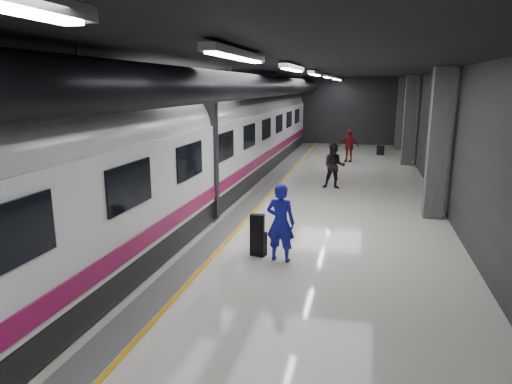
# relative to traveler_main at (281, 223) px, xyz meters

# --- Properties ---
(ground) EXTENTS (40.00, 40.00, 0.00)m
(ground) POSITION_rel_traveler_main_xyz_m (-0.65, 2.67, -0.92)
(ground) COLOR silver
(ground) RESTS_ON ground
(platform_hall) EXTENTS (10.02, 40.02, 4.51)m
(platform_hall) POSITION_rel_traveler_main_xyz_m (-0.93, 3.63, 2.62)
(platform_hall) COLOR black
(platform_hall) RESTS_ON ground
(train) EXTENTS (3.05, 38.00, 4.05)m
(train) POSITION_rel_traveler_main_xyz_m (-3.89, 2.67, 1.15)
(train) COLOR black
(train) RESTS_ON ground
(traveler_main) EXTENTS (0.71, 0.51, 1.83)m
(traveler_main) POSITION_rel_traveler_main_xyz_m (0.00, 0.00, 0.00)
(traveler_main) COLOR #1B19BE
(traveler_main) RESTS_ON ground
(suitcase_main) EXTENTS (0.40, 0.30, 0.58)m
(suitcase_main) POSITION_rel_traveler_main_xyz_m (-0.56, 0.20, -0.62)
(suitcase_main) COLOR black
(suitcase_main) RESTS_ON ground
(shoulder_bag) EXTENTS (0.33, 0.18, 0.44)m
(shoulder_bag) POSITION_rel_traveler_main_xyz_m (-0.59, 0.17, -0.11)
(shoulder_bag) COLOR black
(shoulder_bag) RESTS_ON suitcase_main
(traveler_far_a) EXTENTS (0.90, 0.72, 1.79)m
(traveler_far_a) POSITION_rel_traveler_main_xyz_m (0.65, 8.05, -0.02)
(traveler_far_a) COLOR black
(traveler_far_a) RESTS_ON ground
(traveler_far_b) EXTENTS (1.09, 0.66, 1.74)m
(traveler_far_b) POSITION_rel_traveler_main_xyz_m (0.94, 14.88, -0.05)
(traveler_far_b) COLOR maroon
(traveler_far_b) RESTS_ON ground
(suitcase_far) EXTENTS (0.44, 0.37, 0.55)m
(suitcase_far) POSITION_rel_traveler_main_xyz_m (2.68, 17.89, -0.64)
(suitcase_far) COLOR black
(suitcase_far) RESTS_ON ground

